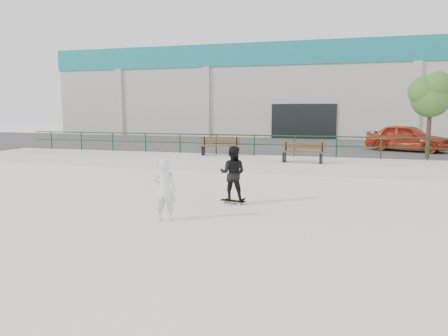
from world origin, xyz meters
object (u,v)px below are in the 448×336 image
(tree, at_px, (432,94))
(skateboard, at_px, (233,201))
(bench_left, at_px, (220,146))
(red_car, at_px, (408,138))
(standing_skater, at_px, (233,173))
(seated_skater, at_px, (165,190))
(bench_right, at_px, (303,152))

(tree, xyz_separation_m, skateboard, (-6.85, -10.25, -3.44))
(skateboard, bearing_deg, tree, 68.49)
(bench_left, xyz_separation_m, red_car, (9.26, 5.00, 0.28))
(bench_left, relative_size, tree, 0.51)
(tree, height_order, red_car, tree)
(skateboard, height_order, standing_skater, standing_skater)
(tree, xyz_separation_m, standing_skater, (-6.85, -10.25, -2.60))
(skateboard, height_order, seated_skater, seated_skater)
(skateboard, xyz_separation_m, seated_skater, (-1.11, -2.43, 0.72))
(bench_right, distance_m, skateboard, 6.84)
(skateboard, bearing_deg, seated_skater, -102.38)
(red_car, xyz_separation_m, standing_skater, (-6.27, -13.45, -0.33))
(tree, relative_size, standing_skater, 2.46)
(tree, bearing_deg, red_car, 100.29)
(standing_skater, height_order, seated_skater, standing_skater)
(skateboard, relative_size, standing_skater, 0.49)
(bench_right, height_order, skateboard, bench_right)
(tree, distance_m, skateboard, 12.80)
(bench_right, distance_m, tree, 7.08)
(skateboard, distance_m, standing_skater, 0.84)
(red_car, bearing_deg, tree, -147.24)
(bench_left, height_order, standing_skater, standing_skater)
(bench_left, bearing_deg, seated_skater, -86.19)
(bench_right, distance_m, standing_skater, 6.78)
(bench_right, xyz_separation_m, tree, (5.52, 3.60, 2.58))
(bench_right, height_order, standing_skater, standing_skater)
(tree, distance_m, standing_skater, 12.60)
(tree, bearing_deg, bench_right, -146.89)
(bench_right, bearing_deg, seated_skater, -100.50)
(seated_skater, bearing_deg, bench_left, -88.99)
(standing_skater, bearing_deg, red_car, -117.48)
(bench_right, bearing_deg, red_car, 58.59)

